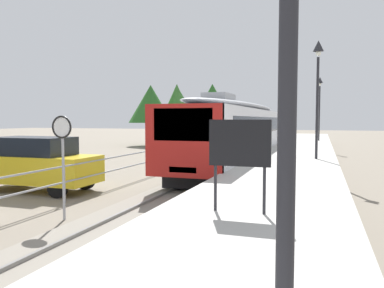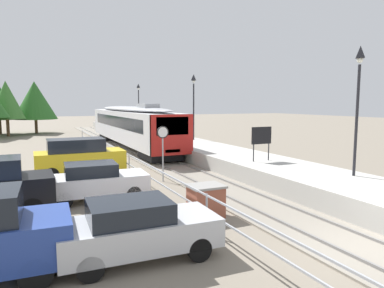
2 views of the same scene
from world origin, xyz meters
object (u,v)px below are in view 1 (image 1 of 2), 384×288
(commuter_train, at_px, (240,129))
(platform_lamp_far_end, at_px, (320,97))
(speed_limit_sign, at_px, (62,141))
(platform_lamp_mid_platform, at_px, (318,77))
(platform_notice_board, at_px, (240,146))
(parked_suv_yellow, at_px, (37,163))

(commuter_train, bearing_deg, platform_lamp_far_end, 70.80)
(speed_limit_sign, bearing_deg, platform_lamp_mid_platform, 57.39)
(platform_notice_board, bearing_deg, platform_lamp_mid_platform, 83.45)
(platform_lamp_mid_platform, xyz_separation_m, platform_notice_board, (-1.28, -11.13, -2.44))
(parked_suv_yellow, bearing_deg, platform_notice_board, -27.36)
(commuter_train, distance_m, parked_suv_yellow, 11.75)
(parked_suv_yellow, bearing_deg, platform_lamp_far_end, 66.22)
(commuter_train, relative_size, parked_suv_yellow, 4.26)
(platform_lamp_far_end, height_order, platform_notice_board, platform_lamp_far_end)
(platform_notice_board, distance_m, speed_limit_sign, 5.19)
(commuter_train, relative_size, platform_lamp_mid_platform, 3.66)
(platform_lamp_mid_platform, distance_m, platform_lamp_far_end, 15.91)
(platform_notice_board, distance_m, parked_suv_yellow, 9.82)
(platform_lamp_mid_platform, relative_size, platform_lamp_far_end, 1.00)
(commuter_train, xyz_separation_m, platform_lamp_mid_platform, (4.29, -3.60, 2.48))
(platform_lamp_mid_platform, height_order, speed_limit_sign, platform_lamp_mid_platform)
(platform_lamp_far_end, bearing_deg, platform_notice_board, -92.71)
(platform_lamp_far_end, xyz_separation_m, speed_limit_sign, (-6.31, -25.77, -2.50))
(platform_lamp_mid_platform, xyz_separation_m, platform_lamp_far_end, (0.00, 15.91, 0.00))
(platform_lamp_mid_platform, bearing_deg, platform_notice_board, -96.55)
(platform_lamp_far_end, relative_size, speed_limit_sign, 1.91)
(commuter_train, distance_m, platform_notice_board, 15.03)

